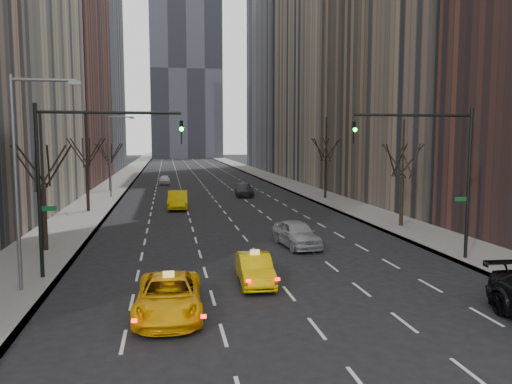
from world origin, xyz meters
TOP-DOWN VIEW (x-y plane):
  - ground at (0.00, 0.00)m, footprint 400.00×400.00m
  - sidewalk_left at (-12.25, 70.00)m, footprint 4.50×320.00m
  - sidewalk_right at (12.25, 70.00)m, footprint 4.50×320.00m
  - bld_left_far at (-21.50, 66.00)m, footprint 14.00×28.00m
  - bld_left_deep at (-21.50, 96.00)m, footprint 14.00×30.00m
  - bld_right_far at (21.50, 64.00)m, footprint 14.00×28.00m
  - bld_right_deep at (21.50, 95.00)m, footprint 14.00×30.00m
  - tree_lw_b at (-12.00, 18.00)m, footprint 3.36×3.50m
  - tree_lw_c at (-12.00, 34.00)m, footprint 3.36×3.50m
  - tree_lw_d at (-12.00, 52.00)m, footprint 3.36×3.50m
  - tree_rw_b at (12.00, 22.00)m, footprint 3.36×3.50m
  - tree_rw_c at (12.00, 40.00)m, footprint 3.36×3.50m
  - traffic_mast_left at (-9.11, 12.00)m, footprint 6.69×0.39m
  - traffic_mast_right at (9.11, 12.00)m, footprint 6.69×0.39m
  - streetlight_near at (-10.84, 10.00)m, footprint 2.83×0.22m
  - streetlight_far at (-10.84, 45.00)m, footprint 2.83×0.22m
  - taxi_suv at (-5.03, 6.23)m, footprint 2.61×5.31m
  - taxi_sedan at (-1.17, 9.68)m, footprint 1.59×4.13m
  - silver_sedan_ahead at (2.69, 16.96)m, footprint 2.41×4.90m
  - far_taxi at (-4.07, 35.05)m, footprint 1.98×5.20m
  - far_suv_grey at (3.72, 44.51)m, footprint 2.53×5.21m
  - far_car_white at (-5.40, 61.38)m, footprint 1.68×3.97m

SIDE VIEW (x-z plane):
  - ground at x=0.00m, z-range 0.00..0.00m
  - sidewalk_left at x=-12.25m, z-range 0.00..0.15m
  - sidewalk_right at x=12.25m, z-range 0.00..0.15m
  - far_car_white at x=-5.40m, z-range 0.00..1.34m
  - taxi_sedan at x=-1.17m, z-range 0.00..1.34m
  - taxi_suv at x=-5.03m, z-range 0.00..1.45m
  - far_suv_grey at x=3.72m, z-range 0.00..1.46m
  - silver_sedan_ahead at x=2.69m, z-range 0.00..1.61m
  - far_taxi at x=-4.07m, z-range 0.00..1.69m
  - tree_lw_d at x=-12.00m, z-range -0.12..7.24m
  - tree_lw_b at x=-12.00m, z-range -0.19..7.63m
  - tree_rw_b at x=12.00m, z-range -0.19..7.63m
  - tree_lw_c at x=-12.00m, z-range -0.33..8.41m
  - tree_rw_c at x=12.00m, z-range -0.33..8.41m
  - traffic_mast_left at x=-9.11m, z-range 1.49..9.49m
  - traffic_mast_right at x=9.11m, z-range 1.49..9.49m
  - streetlight_near at x=-10.84m, z-range 1.12..10.12m
  - streetlight_far at x=-10.84m, z-range 1.12..10.12m
  - bld_left_far at x=-21.50m, z-range 0.00..44.00m
  - bld_right_far at x=21.50m, z-range 0.00..50.00m
  - bld_right_deep at x=21.50m, z-range 0.00..58.00m
  - bld_left_deep at x=-21.50m, z-range 0.00..60.00m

